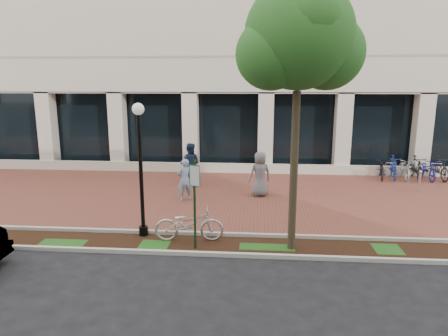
# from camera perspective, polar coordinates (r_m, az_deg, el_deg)

# --- Properties ---
(ground) EXTENTS (120.00, 120.00, 0.00)m
(ground) POSITION_cam_1_polar(r_m,az_deg,el_deg) (17.01, -0.65, -4.01)
(ground) COLOR black
(ground) RESTS_ON ground
(brick_plaza) EXTENTS (40.00, 9.00, 0.01)m
(brick_plaza) POSITION_cam_1_polar(r_m,az_deg,el_deg) (17.01, -0.65, -3.99)
(brick_plaza) COLOR brown
(brick_plaza) RESTS_ON ground
(planting_strip) EXTENTS (40.00, 1.50, 0.01)m
(planting_strip) POSITION_cam_1_polar(r_m,az_deg,el_deg) (12.08, -2.99, -10.91)
(planting_strip) COLOR black
(planting_strip) RESTS_ON ground
(curb_plaza_side) EXTENTS (40.00, 0.12, 0.12)m
(curb_plaza_side) POSITION_cam_1_polar(r_m,az_deg,el_deg) (12.75, -2.54, -9.37)
(curb_plaza_side) COLOR #BABAB0
(curb_plaza_side) RESTS_ON ground
(curb_street_side) EXTENTS (40.00, 0.12, 0.12)m
(curb_street_side) POSITION_cam_1_polar(r_m,az_deg,el_deg) (11.38, -3.50, -12.12)
(curb_street_side) COLOR #BABAB0
(curb_street_side) RESTS_ON ground
(parking_sign) EXTENTS (0.34, 0.07, 2.66)m
(parking_sign) POSITION_cam_1_polar(r_m,az_deg,el_deg) (11.28, -4.25, -3.61)
(parking_sign) COLOR #143818
(parking_sign) RESTS_ON ground
(lamppost) EXTENTS (0.36, 0.36, 4.14)m
(lamppost) POSITION_cam_1_polar(r_m,az_deg,el_deg) (12.37, -11.84, 0.75)
(lamppost) COLOR black
(lamppost) RESTS_ON ground
(street_tree) EXTENTS (3.43, 2.86, 7.37)m
(street_tree) POSITION_cam_1_polar(r_m,az_deg,el_deg) (11.10, 10.86, 17.18)
(street_tree) COLOR #413625
(street_tree) RESTS_ON ground
(locked_bicycle) EXTENTS (2.14, 0.90, 1.09)m
(locked_bicycle) POSITION_cam_1_polar(r_m,az_deg,el_deg) (12.22, -5.01, -7.94)
(locked_bicycle) COLOR silver
(locked_bicycle) RESTS_ON ground
(pedestrian_left) EXTENTS (0.74, 0.62, 1.73)m
(pedestrian_left) POSITION_cam_1_polar(r_m,az_deg,el_deg) (16.27, -5.60, -1.67)
(pedestrian_left) COLOR #7C98BA
(pedestrian_left) RESTS_ON ground
(pedestrian_mid) EXTENTS (1.03, 0.83, 2.02)m
(pedestrian_mid) POSITION_cam_1_polar(r_m,az_deg,el_deg) (18.49, -4.90, 0.49)
(pedestrian_mid) COLOR #1B2945
(pedestrian_mid) RESTS_ON ground
(pedestrian_right) EXTENTS (1.09, 0.91, 1.91)m
(pedestrian_right) POSITION_cam_1_polar(r_m,az_deg,el_deg) (16.84, 5.16, -0.86)
(pedestrian_right) COLOR slate
(pedestrian_right) RESTS_ON ground
(bollard) EXTENTS (0.12, 0.12, 1.01)m
(bollard) POSITION_cam_1_polar(r_m,az_deg,el_deg) (19.34, 26.16, -1.72)
(bollard) COLOR #BAB9BE
(bollard) RESTS_ON ground
(bike_rack_cluster) EXTENTS (3.62, 2.09, 1.16)m
(bike_rack_cluster) POSITION_cam_1_polar(r_m,az_deg,el_deg) (21.87, 25.01, -0.03)
(bike_rack_cluster) COLOR black
(bike_rack_cluster) RESTS_ON ground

